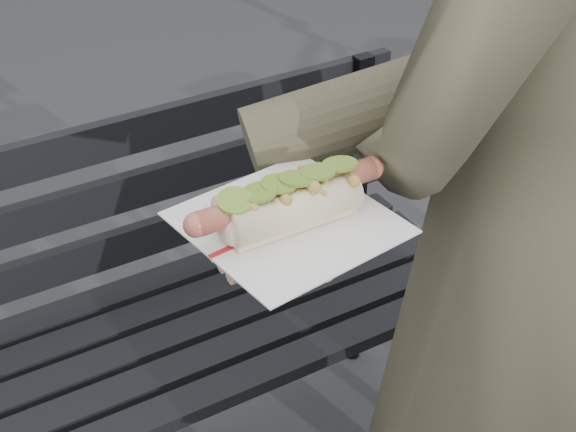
{
  "coord_description": "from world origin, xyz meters",
  "views": [
    {
      "loc": [
        -0.48,
        -0.53,
        1.7
      ],
      "look_at": [
        -0.12,
        0.09,
        1.19
      ],
      "focal_mm": 55.0,
      "sensor_mm": 36.0,
      "label": 1
    }
  ],
  "objects": [
    {
      "name": "person",
      "position": [
        0.31,
        0.18,
        0.95
      ],
      "size": [
        0.8,
        0.66,
        1.89
      ],
      "primitive_type": "imported",
      "rotation": [
        0.0,
        0.0,
        3.48
      ],
      "color": "#46422E",
      "rests_on": "ground"
    },
    {
      "name": "park_bench",
      "position": [
        -0.12,
        0.8,
        0.52
      ],
      "size": [
        1.5,
        0.44,
        0.88
      ],
      "color": "black",
      "rests_on": "ground"
    },
    {
      "name": "held_hotdog",
      "position": [
        0.09,
        0.15,
        1.22
      ],
      "size": [
        0.64,
        0.3,
        0.2
      ],
      "color": "#46422E"
    }
  ]
}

